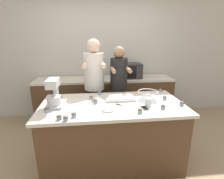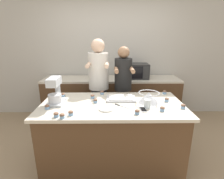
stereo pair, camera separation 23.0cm
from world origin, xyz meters
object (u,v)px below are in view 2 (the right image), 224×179
Objects in this scene: cupcake_7 at (93,96)px; cupcake_4 at (71,113)px; cupcake_9 at (56,115)px; knife at (121,106)px; cupcake_1 at (167,99)px; person_left at (99,87)px; cupcake_3 at (165,92)px; baking_tray at (121,98)px; cupcake_12 at (96,101)px; cupcake_0 at (162,109)px; microwave_oven at (135,71)px; cupcake_10 at (137,112)px; cupcake_11 at (47,107)px; mixing_bowl at (149,97)px; cupcake_6 at (63,95)px; cell_phone at (143,109)px; small_plate at (106,109)px; cupcake_2 at (183,106)px; cupcake_5 at (102,92)px; stand_mixer at (55,92)px; cupcake_8 at (62,116)px; person_right at (123,90)px; drinking_glass at (147,104)px.

cupcake_4 is at bearing -108.77° from cupcake_7.
cupcake_7 is 0.69m from cupcake_9.
cupcake_1 reaches higher than knife.
person_left reaches higher than cupcake_3.
baking_tray is 6.99× the size of cupcake_12.
microwave_oven is at bearing 94.19° from cupcake_0.
cupcake_10 is 0.62m from cupcake_12.
person_left is at bearing 57.95° from cupcake_11.
knife is (-0.38, -0.12, -0.07)m from mixing_bowl.
knife is 0.91m from cupcake_6.
cell_phone is 0.83× the size of small_plate.
person_left is 0.68m from cupcake_6.
cupcake_2 is at bearing 15.22° from cupcake_10.
cupcake_7 is 0.19m from cupcake_12.
cupcake_5 is 0.84m from cupcake_10.
microwave_oven is 2.01m from cupcake_11.
cupcake_9 reaches higher than baking_tray.
stand_mixer is 6.11× the size of cupcake_9.
cupcake_8 and cupcake_12 have the same top height.
cell_phone is 0.78m from cupcake_7.
baking_tray is (0.35, -0.59, 0.01)m from person_left.
cupcake_2 is 1.00× the size of cupcake_11.
person_left is at bearing 120.50° from baking_tray.
cell_phone is (0.25, -0.37, -0.01)m from baking_tray.
cupcake_0 is 1.00× the size of cupcake_3.
cupcake_2 is 1.00× the size of cupcake_10.
person_right reaches higher than cupcake_0.
small_plate is 0.43m from cupcake_4.
person_right reaches higher than cupcake_5.
stand_mixer is 1.61m from cupcake_3.
person_left is 15.11× the size of drinking_glass.
baking_tray is at bearing 19.99° from cupcake_12.
small_plate is (-0.45, 0.02, 0.00)m from cell_phone.
cupcake_12 is (-0.42, -0.71, 0.07)m from person_right.
person_left is 1.29m from cupcake_0.
small_plate is 3.12× the size of cupcake_5.
cupcake_10 is at bearing -130.41° from drinking_glass.
cupcake_3 is at bearing 0.40° from cupcake_5.
cupcake_12 is at bearing -26.88° from cupcake_6.
person_right is 8.93× the size of knife.
knife is 3.07× the size of cupcake_8.
cupcake_1 is (0.82, 0.26, 0.02)m from small_plate.
drinking_glass is 1.95× the size of cupcake_12.
cupcake_6 is at bearing -137.05° from person_left.
person_left is 1.13m from cell_phone.
drinking_glass is 0.44m from cupcake_2.
cupcake_5 is at bearing 32.85° from stand_mixer.
small_plate is 3.12× the size of cupcake_3.
cupcake_3 and cupcake_6 have the same top height.
cupcake_9 reaches higher than small_plate.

